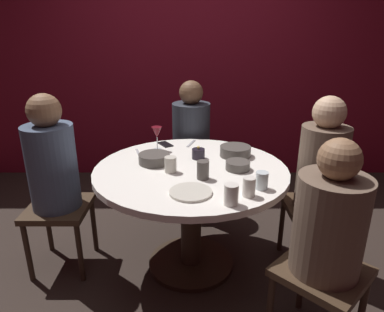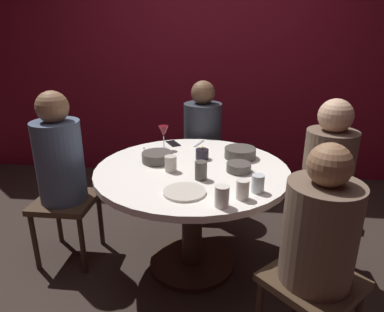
# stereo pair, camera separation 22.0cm
# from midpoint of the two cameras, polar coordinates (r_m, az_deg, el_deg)

# --- Properties ---
(ground_plane) EXTENTS (8.00, 8.00, 0.00)m
(ground_plane) POSITION_cam_midpoint_polar(r_m,az_deg,el_deg) (2.60, 2.53, -17.39)
(ground_plane) COLOR #2D231E
(back_wall) EXTENTS (6.00, 0.10, 2.60)m
(back_wall) POSITION_cam_midpoint_polar(r_m,az_deg,el_deg) (3.81, 4.70, 15.82)
(back_wall) COLOR maroon
(back_wall) RESTS_ON ground
(dining_table) EXTENTS (1.25, 1.25, 0.75)m
(dining_table) POSITION_cam_midpoint_polar(r_m,az_deg,el_deg) (2.29, 2.76, -5.86)
(dining_table) COLOR white
(dining_table) RESTS_ON ground
(seated_diner_left) EXTENTS (0.40, 0.40, 1.22)m
(seated_diner_left) POSITION_cam_midpoint_polar(r_m,az_deg,el_deg) (2.44, -18.64, -0.86)
(seated_diner_left) COLOR #3F2D1E
(seated_diner_left) RESTS_ON ground
(seated_diner_back) EXTENTS (0.40, 0.40, 1.19)m
(seated_diner_back) POSITION_cam_midpoint_polar(r_m,az_deg,el_deg) (3.03, 3.84, 3.78)
(seated_diner_back) COLOR #3F2D1E
(seated_diner_back) RESTS_ON ground
(seated_diner_right) EXTENTS (0.40, 0.40, 1.21)m
(seated_diner_right) POSITION_cam_midpoint_polar(r_m,az_deg,el_deg) (2.34, 23.99, -2.71)
(seated_diner_right) COLOR #3F2D1E
(seated_diner_right) RESTS_ON ground
(seated_diner_front_right) EXTENTS (0.57, 0.57, 1.14)m
(seated_diner_front_right) POSITION_cam_midpoint_polar(r_m,az_deg,el_deg) (1.74, 23.83, -11.90)
(seated_diner_front_right) COLOR #3F2D1E
(seated_diner_front_right) RESTS_ON ground
(candle_holder) EXTENTS (0.09, 0.09, 0.09)m
(candle_holder) POSITION_cam_midpoint_polar(r_m,az_deg,el_deg) (2.37, 4.33, 0.29)
(candle_holder) COLOR black
(candle_holder) RESTS_ON dining_table
(wine_glass) EXTENTS (0.08, 0.08, 0.18)m
(wine_glass) POSITION_cam_midpoint_polar(r_m,az_deg,el_deg) (2.54, -2.25, 3.91)
(wine_glass) COLOR silver
(wine_glass) RESTS_ON dining_table
(dinner_plate) EXTENTS (0.24, 0.24, 0.01)m
(dinner_plate) POSITION_cam_midpoint_polar(r_m,az_deg,el_deg) (1.88, 1.99, -6.02)
(dinner_plate) COLOR beige
(dinner_plate) RESTS_ON dining_table
(cell_phone) EXTENTS (0.13, 0.16, 0.01)m
(cell_phone) POSITION_cam_midpoint_polar(r_m,az_deg,el_deg) (2.68, -0.81, 2.05)
(cell_phone) COLOR black
(cell_phone) RESTS_ON dining_table
(bowl_serving_large) EXTENTS (0.22, 0.22, 0.07)m
(bowl_serving_large) POSITION_cam_midpoint_polar(r_m,az_deg,el_deg) (2.42, 10.55, 0.46)
(bowl_serving_large) COLOR #4C4742
(bowl_serving_large) RESTS_ON dining_table
(bowl_salad_center) EXTENTS (0.15, 0.15, 0.05)m
(bowl_salad_center) POSITION_cam_midpoint_polar(r_m,az_deg,el_deg) (2.19, 10.59, -1.90)
(bowl_salad_center) COLOR #4C4742
(bowl_salad_center) RESTS_ON dining_table
(bowl_small_white) EXTENTS (0.21, 0.21, 0.07)m
(bowl_small_white) POSITION_cam_midpoint_polar(r_m,az_deg,el_deg) (2.31, -3.06, -0.24)
(bowl_small_white) COLOR #4C4742
(bowl_small_white) RESTS_ON dining_table
(cup_near_candle) EXTENTS (0.07, 0.07, 0.11)m
(cup_near_candle) POSITION_cam_midpoint_polar(r_m,az_deg,el_deg) (1.75, 8.58, -6.69)
(cup_near_candle) COLOR silver
(cup_near_candle) RESTS_ON dining_table
(cup_by_left_diner) EXTENTS (0.07, 0.07, 0.11)m
(cup_by_left_diner) POSITION_cam_midpoint_polar(r_m,az_deg,el_deg) (1.84, 11.76, -5.50)
(cup_by_left_diner) COLOR silver
(cup_by_left_diner) RESTS_ON dining_table
(cup_by_right_diner) EXTENTS (0.07, 0.07, 0.11)m
(cup_by_right_diner) POSITION_cam_midpoint_polar(r_m,az_deg,el_deg) (2.04, 4.56, -2.45)
(cup_by_right_diner) COLOR #4C4742
(cup_by_right_diner) RESTS_ON dining_table
(cup_center_front) EXTENTS (0.08, 0.08, 0.10)m
(cup_center_front) POSITION_cam_midpoint_polar(r_m,az_deg,el_deg) (2.15, -0.63, -1.33)
(cup_center_front) COLOR beige
(cup_center_front) RESTS_ON dining_table
(cup_far_edge) EXTENTS (0.07, 0.07, 0.10)m
(cup_far_edge) POSITION_cam_midpoint_polar(r_m,az_deg,el_deg) (1.94, 14.05, -4.51)
(cup_far_edge) COLOR silver
(cup_far_edge) RESTS_ON dining_table
(fork_near_plate) EXTENTS (0.07, 0.18, 0.01)m
(fork_near_plate) POSITION_cam_midpoint_polar(r_m,az_deg,el_deg) (2.69, 3.59, 2.03)
(fork_near_plate) COLOR #B7B7BC
(fork_near_plate) RESTS_ON dining_table
(knife_near_plate) EXTENTS (0.07, 0.18, 0.01)m
(knife_near_plate) POSITION_cam_midpoint_polar(r_m,az_deg,el_deg) (2.53, -5.41, 0.76)
(knife_near_plate) COLOR #B7B7BC
(knife_near_plate) RESTS_ON dining_table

